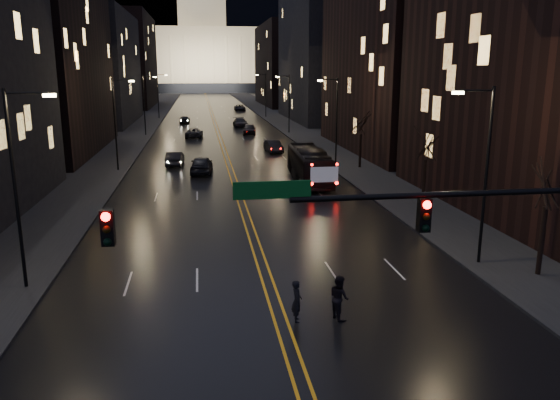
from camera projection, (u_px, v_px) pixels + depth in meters
name	position (u px, v px, depth m)	size (l,w,h in m)	color
ground	(305.00, 394.00, 16.83)	(900.00, 900.00, 0.00)	black
road	(210.00, 108.00, 141.90)	(20.00, 320.00, 0.02)	black
sidewalk_left	(155.00, 108.00, 139.89)	(8.00, 320.00, 0.16)	black
sidewalk_right	(263.00, 107.00, 143.87)	(8.00, 320.00, 0.16)	black
center_line	(210.00, 108.00, 141.89)	(0.62, 320.00, 0.01)	orange
building_left_mid	(37.00, 32.00, 62.53)	(12.00, 30.00, 28.00)	black
building_left_far	(98.00, 68.00, 100.02)	(12.00, 34.00, 20.00)	black
building_left_dist	(129.00, 61.00, 145.74)	(12.00, 40.00, 24.00)	black
building_right_near	(560.00, 35.00, 36.26)	(12.00, 26.00, 24.00)	black
building_right_mid	(322.00, 52.00, 105.30)	(12.00, 34.00, 26.00)	black
building_right_dist	(284.00, 65.00, 151.95)	(12.00, 40.00, 22.00)	black
capitol	(203.00, 53.00, 253.36)	(90.00, 50.00, 58.50)	black
traffic_signal	(499.00, 228.00, 16.47)	(17.29, 0.45, 7.00)	black
streetlamp_right_near	(483.00, 167.00, 26.80)	(2.13, 0.25, 9.00)	black
streetlamp_left_near	(19.00, 180.00, 23.73)	(2.13, 0.25, 9.00)	black
streetlamp_right_mid	(335.00, 117.00, 55.66)	(2.13, 0.25, 9.00)	black
streetlamp_left_mid	(117.00, 119.00, 52.59)	(2.13, 0.25, 9.00)	black
streetlamp_right_far	(288.00, 101.00, 84.53)	(2.13, 0.25, 9.00)	black
streetlamp_left_far	(145.00, 102.00, 81.45)	(2.13, 0.25, 9.00)	black
streetlamp_right_dist	(265.00, 93.00, 113.39)	(2.13, 0.25, 9.00)	black
streetlamp_left_dist	(159.00, 93.00, 110.31)	(2.13, 0.25, 9.00)	black
tree_right_near	(548.00, 185.00, 25.32)	(2.40, 2.40, 6.65)	black
tree_right_mid	(426.00, 145.00, 38.79)	(2.40, 2.40, 6.65)	black
tree_right_far	(361.00, 124.00, 54.18)	(2.40, 2.40, 6.65)	black
bus	(309.00, 165.00, 48.32)	(2.56, 10.95, 3.05)	black
oncoming_car_a	(201.00, 165.00, 52.54)	(2.01, 5.00, 1.70)	black
oncoming_car_b	(175.00, 159.00, 56.80)	(1.58, 4.52, 1.49)	black
oncoming_car_c	(194.00, 133.00, 80.28)	(2.34, 5.07, 1.41)	black
oncoming_car_d	(185.00, 120.00, 101.83)	(1.86, 4.58, 1.33)	black
receding_car_a	(274.00, 147.00, 65.79)	(1.55, 4.43, 1.46)	black
receding_car_b	(249.00, 129.00, 84.13)	(1.95, 4.85, 1.65)	black
receding_car_c	(240.00, 123.00, 94.82)	(2.18, 5.36, 1.56)	black
receding_car_d	(240.00, 108.00, 133.14)	(2.47, 5.35, 1.49)	black
pedestrian_a	(297.00, 301.00, 21.53)	(0.63, 0.41, 1.72)	black
pedestrian_b	(339.00, 297.00, 21.76)	(0.89, 0.49, 1.83)	black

